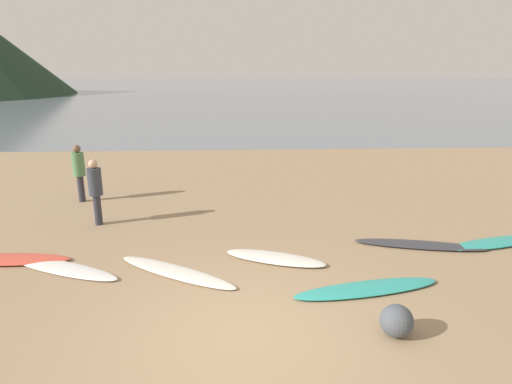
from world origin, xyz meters
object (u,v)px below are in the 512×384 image
Objects in this scene: surfboard_2 at (63,268)px; person_1 at (79,169)px; person_0 at (95,187)px; surfboard_7 at (497,242)px; surfboard_5 at (367,288)px; beach_rock_near at (397,321)px; surfboard_6 at (420,245)px; surfboard_1 at (5,259)px; surfboard_3 at (176,272)px; surfboard_4 at (275,258)px.

surfboard_2 is 4.54m from person_1.
person_0 is at bearing -11.91° from person_1.
surfboard_5 is at bearing -165.50° from surfboard_7.
surfboard_5 is at bearing 135.84° from person_0.
surfboard_7 is 4.54m from beach_rock_near.
surfboard_2 is 2.60m from person_0.
surfboard_2 is 7.14m from surfboard_6.
surfboard_6 is 1.69× the size of person_0.
surfboard_7 is 1.55× the size of person_0.
surfboard_6 is 3.49m from beach_rock_near.
surfboard_1 reaches higher than surfboard_5.
surfboard_5 is 1.30m from beach_rock_near.
surfboard_3 is at bearing 148.03° from beach_rock_near.
surfboard_7 is at bearing 157.61° from person_0.
surfboard_4 is at bearing 127.91° from surfboard_5.
beach_rock_near is at bearing 1.69° from surfboard_2.
person_1 is at bearing 134.21° from beach_rock_near.
person_0 reaches higher than surfboard_2.
beach_rock_near is at bearing -20.24° from surfboard_1.
surfboard_3 is at bearing -143.84° from surfboard_4.
surfboard_2 is 4.01m from surfboard_4.
person_0 is at bearing 138.95° from beach_rock_near.
person_0 is (1.22, 2.01, 0.89)m from surfboard_1.
surfboard_1 is 8.36m from surfboard_6.
person_0 reaches higher than surfboard_4.
surfboard_5 is (1.45, -1.28, -0.01)m from surfboard_4.
surfboard_7 is 10.48m from person_1.
surfboard_1 is at bearing -159.12° from surfboard_3.
surfboard_3 is 0.97× the size of surfboard_6.
surfboard_5 is 1.66× the size of person_0.
surfboard_6 reaches higher than surfboard_5.
surfboard_4 is at bearing 119.84° from beach_rock_near.
surfboard_5 is at bearing 13.89° from surfboard_2.
surfboard_1 is 10.04m from surfboard_7.
surfboard_7 is at bearing 43.11° from beach_rock_near.
surfboard_1 is 2.52m from person_0.
surfboard_7 reaches higher than surfboard_5.
surfboard_7 reaches higher than surfboard_6.
person_0 reaches higher than beach_rock_near.
surfboard_2 is 0.96× the size of surfboard_3.
person_1 reaches higher than person_0.
surfboard_2 is at bearing 158.27° from surfboard_5.
surfboard_4 is at bearing 27.99° from surfboard_2.
surfboard_7 is (8.79, 0.75, 0.01)m from surfboard_2.
surfboard_5 reaches higher than surfboard_2.
surfboard_5 is (3.32, -0.80, 0.00)m from surfboard_3.
surfboard_4 is at bearing -0.11° from surfboard_1.
surfboard_6 is 1.68× the size of person_1.
surfboard_6 is 7.39m from person_0.
surfboard_4 is 1.93m from surfboard_5.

